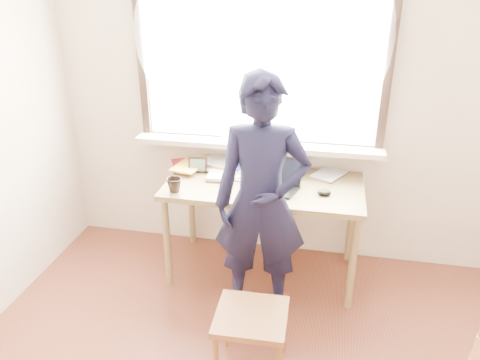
% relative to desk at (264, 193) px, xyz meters
% --- Properties ---
extents(room_shell, '(3.52, 4.02, 2.61)m').
position_rel_desk_xyz_m(room_shell, '(0.08, -1.43, 0.97)').
color(room_shell, beige).
rests_on(room_shell, ground).
extents(desk, '(1.38, 0.69, 0.74)m').
position_rel_desk_xyz_m(desk, '(0.00, 0.00, 0.00)').
color(desk, olive).
rests_on(desk, ground).
extents(laptop, '(0.36, 0.32, 0.21)m').
position_rel_desk_xyz_m(laptop, '(0.10, -0.04, 0.13)').
color(laptop, black).
rests_on(laptop, desk).
extents(mug_white, '(0.16, 0.16, 0.09)m').
position_rel_desk_xyz_m(mug_white, '(-0.12, 0.22, 0.12)').
color(mug_white, white).
rests_on(mug_white, desk).
extents(mug_dark, '(0.11, 0.11, 0.10)m').
position_rel_desk_xyz_m(mug_dark, '(-0.58, -0.25, 0.13)').
color(mug_dark, black).
rests_on(mug_dark, desk).
extents(mouse, '(0.10, 0.07, 0.04)m').
position_rel_desk_xyz_m(mouse, '(0.42, -0.10, 0.09)').
color(mouse, black).
rests_on(mouse, desk).
extents(desk_clutter, '(0.91, 0.51, 0.06)m').
position_rel_desk_xyz_m(desk_clutter, '(-0.28, 0.22, 0.11)').
color(desk_clutter, white).
rests_on(desk_clutter, desk).
extents(book_a, '(0.30, 0.35, 0.03)m').
position_rel_desk_xyz_m(book_a, '(-0.35, 0.19, 0.09)').
color(book_a, white).
rests_on(book_a, desk).
extents(book_b, '(0.28, 0.30, 0.02)m').
position_rel_desk_xyz_m(book_b, '(0.36, 0.27, 0.09)').
color(book_b, white).
rests_on(book_b, desk).
extents(picture_frame, '(0.14, 0.03, 0.11)m').
position_rel_desk_xyz_m(picture_frame, '(-0.51, 0.10, 0.13)').
color(picture_frame, black).
rests_on(picture_frame, desk).
extents(work_chair, '(0.40, 0.39, 0.40)m').
position_rel_desk_xyz_m(work_chair, '(0.08, -0.97, -0.33)').
color(work_chair, brown).
rests_on(work_chair, ground).
extents(person, '(0.63, 0.45, 1.61)m').
position_rel_desk_xyz_m(person, '(0.05, -0.42, 0.14)').
color(person, black).
rests_on(person, ground).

